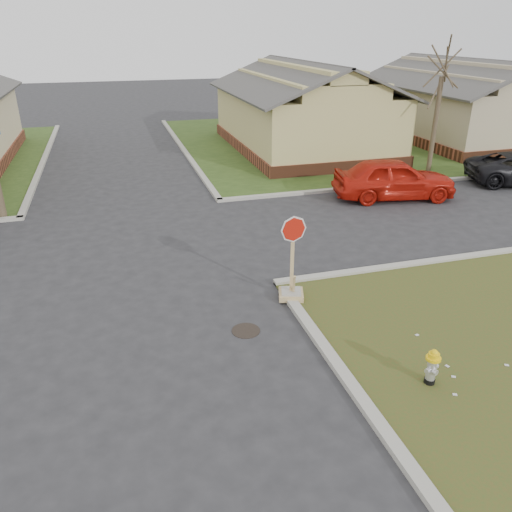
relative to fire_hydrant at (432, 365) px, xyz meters
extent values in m
plane|color=#272629|center=(-5.06, 3.26, -0.46)|extent=(120.00, 120.00, 0.00)
cube|color=#2E4619|center=(16.94, 21.26, -0.43)|extent=(37.00, 19.00, 0.05)
cylinder|color=black|center=(-2.86, 2.76, -0.45)|extent=(0.64, 0.64, 0.01)
cube|color=brown|center=(4.94, 19.76, -0.16)|extent=(7.20, 11.20, 0.60)
cube|color=#C9BB76|center=(4.94, 19.76, 1.44)|extent=(7.00, 11.00, 2.60)
cube|color=brown|center=(14.94, 19.76, -0.16)|extent=(7.20, 11.20, 0.60)
cube|color=tan|center=(14.94, 19.76, 1.44)|extent=(7.00, 11.00, 2.60)
cylinder|color=#413625|center=(8.94, 13.46, 1.69)|extent=(0.22, 0.22, 4.20)
cylinder|color=black|center=(0.00, 0.00, -0.36)|extent=(0.20, 0.20, 0.09)
cylinder|color=silver|center=(0.00, 0.00, -0.10)|extent=(0.18, 0.18, 0.43)
sphere|color=silver|center=(0.00, 0.00, 0.11)|extent=(0.18, 0.18, 0.18)
cylinder|color=yellow|center=(0.00, 0.00, 0.15)|extent=(0.28, 0.28, 0.06)
cylinder|color=yellow|center=(0.00, 0.00, 0.21)|extent=(0.20, 0.20, 0.09)
sphere|color=yellow|center=(0.00, 0.00, 0.27)|extent=(0.14, 0.14, 0.14)
cube|color=tan|center=(-1.40, 3.85, -0.34)|extent=(0.60, 0.60, 0.14)
cube|color=#A09C93|center=(-1.40, 3.85, -0.25)|extent=(0.48, 0.48, 0.04)
cube|color=tan|center=(-1.40, 3.85, 0.70)|extent=(0.09, 0.04, 2.03)
cylinder|color=#AD150B|center=(-1.40, 3.81, 1.42)|extent=(0.54, 0.24, 0.58)
cylinder|color=silver|center=(-1.40, 3.82, 1.42)|extent=(0.61, 0.27, 0.66)
imported|color=red|center=(5.23, 10.39, 0.34)|extent=(4.96, 2.72, 1.60)
camera|label=1|loc=(-5.28, -6.38, 5.72)|focal=35.00mm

